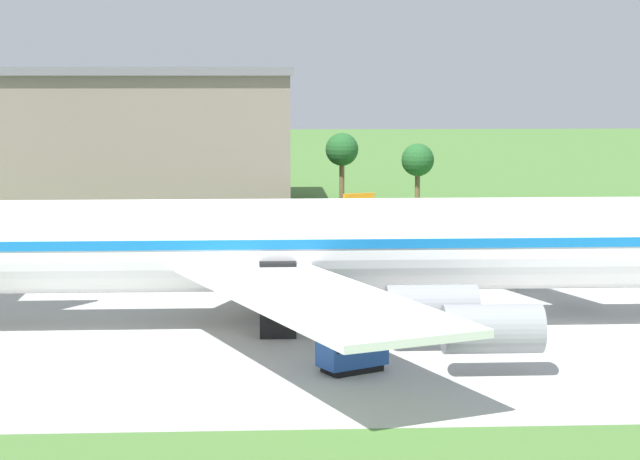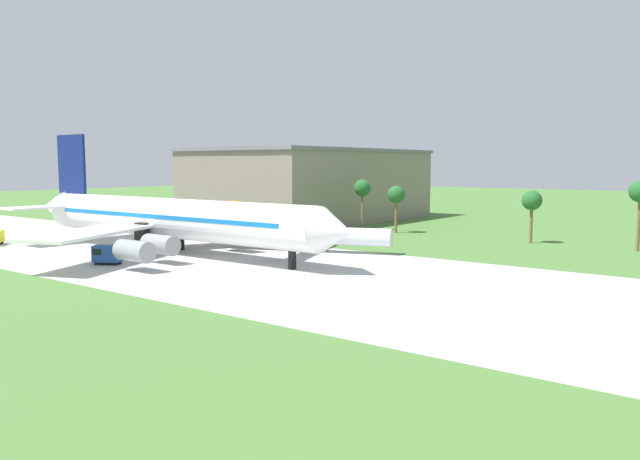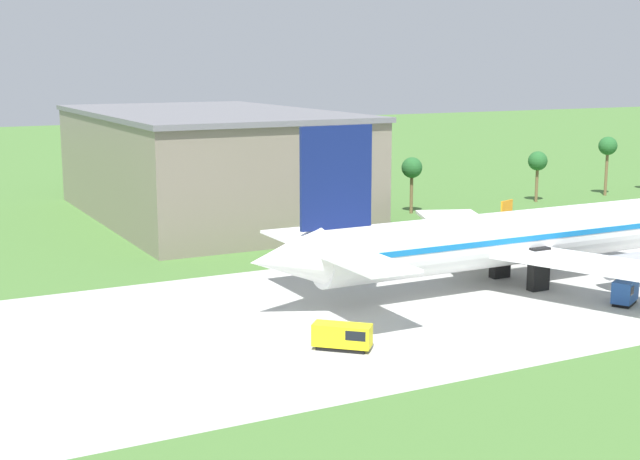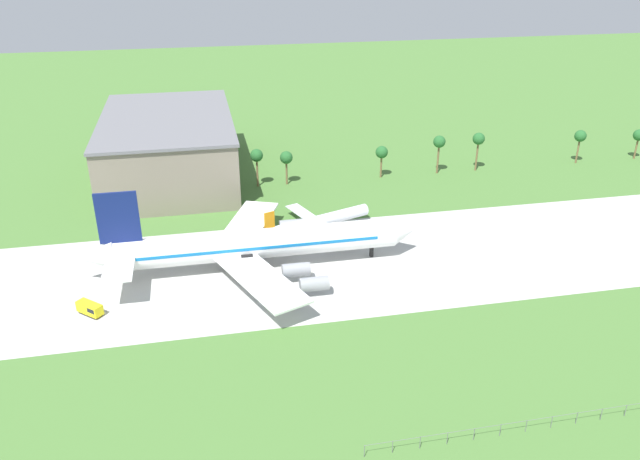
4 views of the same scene
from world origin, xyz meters
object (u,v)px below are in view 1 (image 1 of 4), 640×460
Objects in this scene: regional_aircraft at (497,253)px; catering_van at (351,347)px; jet_airliner at (301,245)px; terminal_building at (134,144)px.

regional_aircraft is 6.34× the size of catering_van.
jet_airliner is 22.50m from regional_aircraft.
jet_airliner is 13.56m from catering_van.
jet_airliner is 16.62× the size of catering_van.
catering_van is at bearing -74.71° from terminal_building.
terminal_building is (-34.54, 46.71, 6.32)m from regional_aircraft.
terminal_building is at bearing 126.49° from regional_aircraft.
regional_aircraft is 0.45× the size of terminal_building.
regional_aircraft is at bearing 62.64° from catering_van.
regional_aircraft is at bearing 41.72° from jet_airliner.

